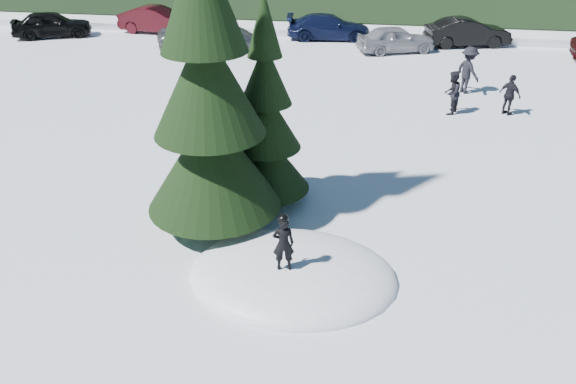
% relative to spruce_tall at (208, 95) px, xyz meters
% --- Properties ---
extents(ground, '(200.00, 200.00, 0.00)m').
position_rel_spruce_tall_xyz_m(ground, '(2.20, -1.80, -3.32)').
color(ground, white).
rests_on(ground, ground).
extents(snow_mound, '(4.48, 3.52, 0.96)m').
position_rel_spruce_tall_xyz_m(snow_mound, '(2.20, -1.80, -3.32)').
color(snow_mound, white).
rests_on(snow_mound, ground).
extents(spruce_tall, '(3.20, 3.20, 8.60)m').
position_rel_spruce_tall_xyz_m(spruce_tall, '(0.00, 0.00, 0.00)').
color(spruce_tall, black).
rests_on(spruce_tall, ground).
extents(spruce_short, '(2.20, 2.20, 5.37)m').
position_rel_spruce_tall_xyz_m(spruce_short, '(1.00, 1.40, -1.22)').
color(spruce_short, black).
rests_on(spruce_short, ground).
extents(child_skier, '(0.48, 0.37, 1.19)m').
position_rel_spruce_tall_xyz_m(child_skier, '(2.07, -2.19, -2.24)').
color(child_skier, black).
rests_on(child_skier, snow_mound).
extents(adult_0, '(0.85, 0.94, 1.59)m').
position_rel_spruce_tall_xyz_m(adult_0, '(6.31, 9.05, -2.52)').
color(adult_0, black).
rests_on(adult_0, ground).
extents(adult_1, '(0.88, 0.88, 1.49)m').
position_rel_spruce_tall_xyz_m(adult_1, '(8.40, 9.31, -2.57)').
color(adult_1, black).
rests_on(adult_1, ground).
extents(adult_2, '(1.24, 1.40, 1.88)m').
position_rel_spruce_tall_xyz_m(adult_2, '(7.16, 11.68, -2.38)').
color(adult_2, black).
rests_on(adult_2, ground).
extents(car_0, '(4.55, 3.31, 1.44)m').
position_rel_spruce_tall_xyz_m(car_0, '(-14.78, 18.12, -2.60)').
color(car_0, black).
rests_on(car_0, ground).
extents(car_1, '(4.61, 1.99, 1.48)m').
position_rel_spruce_tall_xyz_m(car_1, '(-9.29, 20.17, -2.58)').
color(car_1, '#33090E').
rests_on(car_1, ground).
extents(car_2, '(5.60, 3.78, 1.42)m').
position_rel_spruce_tall_xyz_m(car_2, '(-5.22, 16.72, -2.61)').
color(car_2, '#474A4E').
rests_on(car_2, ground).
extents(car_3, '(4.81, 2.42, 1.34)m').
position_rel_spruce_tall_xyz_m(car_3, '(0.64, 20.22, -2.65)').
color(car_3, black).
rests_on(car_3, ground).
extents(car_4, '(4.23, 2.91, 1.34)m').
position_rel_spruce_tall_xyz_m(car_4, '(4.31, 17.90, -2.65)').
color(car_4, gray).
rests_on(car_4, ground).
extents(car_5, '(4.64, 2.59, 1.45)m').
position_rel_spruce_tall_xyz_m(car_5, '(8.03, 19.86, -2.60)').
color(car_5, black).
rests_on(car_5, ground).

